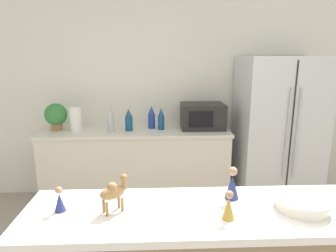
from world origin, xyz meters
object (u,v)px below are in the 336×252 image
(microwave, at_px, (202,116))
(back_bottle_3, at_px, (161,119))
(camel_figurine, at_px, (114,191))
(wise_man_figurine_purple, at_px, (232,185))
(paper_towel_roll, at_px, (76,119))
(back_bottle_0, at_px, (111,120))
(back_bottle_2, at_px, (152,117))
(wise_man_figurine_blue, at_px, (60,201))
(back_bottle_1, at_px, (129,120))
(wise_man_figurine_crimson, at_px, (229,207))
(potted_plant, at_px, (56,115))
(fruit_bowl, at_px, (303,203))
(refrigerator, at_px, (277,133))

(microwave, distance_m, back_bottle_3, 0.47)
(camel_figurine, bearing_deg, wise_man_figurine_purple, 10.45)
(paper_towel_roll, xyz_separation_m, back_bottle_0, (0.38, -0.03, 0.00))
(back_bottle_2, relative_size, wise_man_figurine_blue, 2.21)
(back_bottle_1, distance_m, camel_figurine, 1.98)
(back_bottle_0, xyz_separation_m, wise_man_figurine_crimson, (0.79, -2.01, 0.04))
(back_bottle_0, bearing_deg, potted_plant, 169.97)
(potted_plant, distance_m, back_bottle_2, 1.05)
(microwave, xyz_separation_m, back_bottle_0, (-1.01, -0.12, -0.01))
(microwave, height_order, back_bottle_2, microwave)
(fruit_bowl, bearing_deg, back_bottle_2, 108.80)
(back_bottle_3, xyz_separation_m, camel_figurine, (-0.25, -2.00, 0.10))
(back_bottle_2, bearing_deg, potted_plant, -178.37)
(paper_towel_roll, distance_m, back_bottle_3, 0.92)
(refrigerator, bearing_deg, back_bottle_0, -178.90)
(paper_towel_roll, distance_m, wise_man_figurine_blue, 1.99)
(wise_man_figurine_purple, bearing_deg, camel_figurine, -169.55)
(back_bottle_3, height_order, fruit_bowl, back_bottle_3)
(microwave, xyz_separation_m, wise_man_figurine_purple, (-0.16, -1.94, 0.05))
(back_bottle_3, xyz_separation_m, fruit_bowl, (0.60, -2.02, 0.03))
(paper_towel_roll, xyz_separation_m, fruit_bowl, (1.53, -1.98, 0.02))
(refrigerator, relative_size, back_bottle_2, 6.46)
(wise_man_figurine_blue, bearing_deg, back_bottle_2, 79.18)
(wise_man_figurine_purple, bearing_deg, wise_man_figurine_blue, -173.68)
(paper_towel_roll, height_order, camel_figurine, camel_figurine)
(back_bottle_2, relative_size, wise_man_figurine_crimson, 1.99)
(potted_plant, xyz_separation_m, back_bottle_2, (1.05, 0.03, -0.04))
(back_bottle_1, xyz_separation_m, back_bottle_2, (0.25, 0.10, 0.01))
(refrigerator, xyz_separation_m, wise_man_figurine_purple, (-0.99, -1.86, 0.23))
(back_bottle_1, bearing_deg, back_bottle_3, 5.40)
(camel_figurine, height_order, wise_man_figurine_blue, camel_figurine)
(back_bottle_3, height_order, camel_figurine, camel_figurine)
(back_bottle_0, bearing_deg, refrigerator, 1.10)
(refrigerator, xyz_separation_m, back_bottle_1, (-1.66, 0.01, 0.16))
(paper_towel_roll, height_order, back_bottle_1, paper_towel_roll)
(microwave, bearing_deg, back_bottle_2, 178.06)
(paper_towel_roll, height_order, microwave, microwave)
(microwave, bearing_deg, back_bottle_3, -174.74)
(wise_man_figurine_purple, bearing_deg, refrigerator, 61.88)
(back_bottle_2, xyz_separation_m, camel_figurine, (-0.15, -2.07, 0.09))
(camel_figurine, xyz_separation_m, wise_man_figurine_purple, (0.56, 0.10, -0.03))
(microwave, bearing_deg, fruit_bowl, -86.19)
(back_bottle_0, height_order, back_bottle_1, back_bottle_0)
(microwave, height_order, camel_figurine, camel_figurine)
(camel_figurine, bearing_deg, microwave, 70.65)
(refrigerator, bearing_deg, wise_man_figurine_purple, -118.12)
(fruit_bowl, relative_size, camel_figurine, 1.47)
(microwave, relative_size, back_bottle_0, 1.72)
(back_bottle_0, distance_m, wise_man_figurine_blue, 1.91)
(wise_man_figurine_purple, bearing_deg, fruit_bowl, -22.31)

